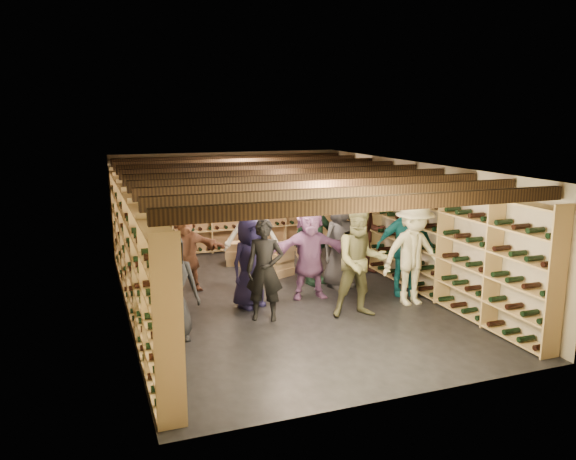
% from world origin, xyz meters
% --- Properties ---
extents(ground, '(8.00, 8.00, 0.00)m').
position_xyz_m(ground, '(0.00, 0.00, 0.00)').
color(ground, black).
rests_on(ground, ground).
extents(walls, '(5.52, 8.02, 2.40)m').
position_xyz_m(walls, '(0.00, 0.00, 1.20)').
color(walls, tan).
rests_on(walls, ground).
extents(ceiling, '(5.50, 8.00, 0.01)m').
position_xyz_m(ceiling, '(0.00, 0.00, 2.40)').
color(ceiling, beige).
rests_on(ceiling, walls).
extents(ceiling_joists, '(5.40, 7.12, 0.18)m').
position_xyz_m(ceiling_joists, '(0.00, 0.00, 2.26)').
color(ceiling_joists, black).
rests_on(ceiling_joists, ground).
extents(wine_rack_left, '(0.32, 7.50, 2.15)m').
position_xyz_m(wine_rack_left, '(-2.57, 0.00, 1.08)').
color(wine_rack_left, tan).
rests_on(wine_rack_left, ground).
extents(wine_rack_right, '(0.32, 7.50, 2.15)m').
position_xyz_m(wine_rack_right, '(2.57, 0.00, 1.08)').
color(wine_rack_right, tan).
rests_on(wine_rack_right, ground).
extents(wine_rack_back, '(4.70, 0.30, 2.15)m').
position_xyz_m(wine_rack_back, '(0.00, 3.83, 1.07)').
color(wine_rack_back, tan).
rests_on(wine_rack_back, ground).
extents(crate_stack_left, '(0.59, 0.49, 0.68)m').
position_xyz_m(crate_stack_left, '(0.44, 1.34, 0.34)').
color(crate_stack_left, tan).
rests_on(crate_stack_left, ground).
extents(crate_stack_right, '(0.56, 0.44, 0.51)m').
position_xyz_m(crate_stack_right, '(-0.19, 2.48, 0.26)').
color(crate_stack_right, tan).
rests_on(crate_stack_right, ground).
extents(crate_loose, '(0.55, 0.42, 0.17)m').
position_xyz_m(crate_loose, '(1.58, 2.65, 0.09)').
color(crate_loose, tan).
rests_on(crate_loose, ground).
extents(person_0, '(0.85, 0.60, 1.64)m').
position_xyz_m(person_0, '(-2.18, -1.29, 0.82)').
color(person_0, black).
rests_on(person_0, ground).
extents(person_1, '(0.72, 0.61, 1.67)m').
position_xyz_m(person_1, '(-0.64, -0.97, 0.83)').
color(person_1, black).
rests_on(person_1, ground).
extents(person_2, '(1.02, 0.86, 1.87)m').
position_xyz_m(person_2, '(0.88, -1.36, 0.94)').
color(person_2, brown).
rests_on(person_2, ground).
extents(person_3, '(1.20, 0.70, 1.83)m').
position_xyz_m(person_3, '(2.03, -1.13, 0.92)').
color(person_3, beige).
rests_on(person_3, ground).
extents(person_4, '(1.13, 0.77, 1.79)m').
position_xyz_m(person_4, '(2.18, -0.60, 0.89)').
color(person_4, '#146972').
rests_on(person_4, ground).
extents(person_5, '(1.50, 0.63, 1.57)m').
position_xyz_m(person_5, '(-1.56, 1.03, 0.79)').
color(person_5, brown).
rests_on(person_5, ground).
extents(person_6, '(0.91, 0.78, 1.57)m').
position_xyz_m(person_6, '(-0.69, -0.27, 0.79)').
color(person_6, '#1E1A45').
rests_on(person_6, ground).
extents(person_8, '(0.97, 0.83, 1.72)m').
position_xyz_m(person_8, '(2.18, 0.90, 0.86)').
color(person_8, '#421F19').
rests_on(person_8, ground).
extents(person_9, '(1.35, 1.09, 1.82)m').
position_xyz_m(person_9, '(-0.17, 1.30, 0.91)').
color(person_9, '#B4B0A3').
rests_on(person_9, ground).
extents(person_10, '(1.13, 0.80, 1.78)m').
position_xyz_m(person_10, '(0.87, 0.60, 0.89)').
color(person_10, '#224832').
rests_on(person_10, ground).
extents(person_11, '(1.65, 0.78, 1.71)m').
position_xyz_m(person_11, '(0.47, -0.18, 0.85)').
color(person_11, '#825288').
rests_on(person_11, ground).
extents(person_12, '(0.96, 0.73, 1.75)m').
position_xyz_m(person_12, '(1.28, 0.23, 0.88)').
color(person_12, '#37373C').
rests_on(person_12, ground).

